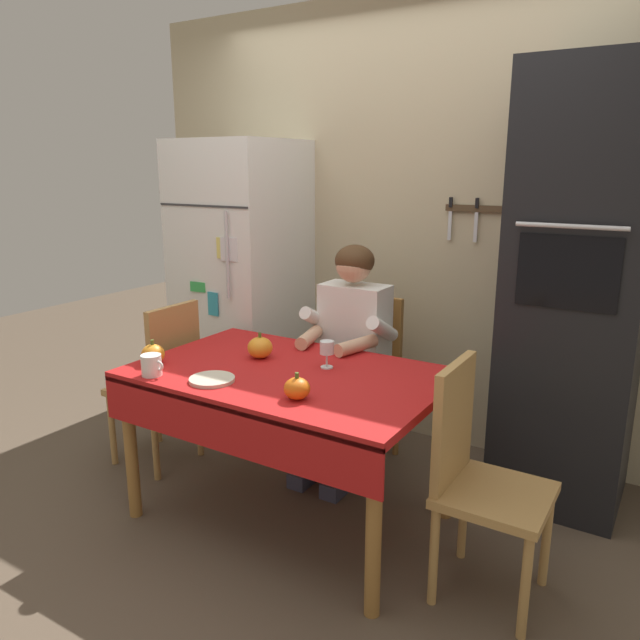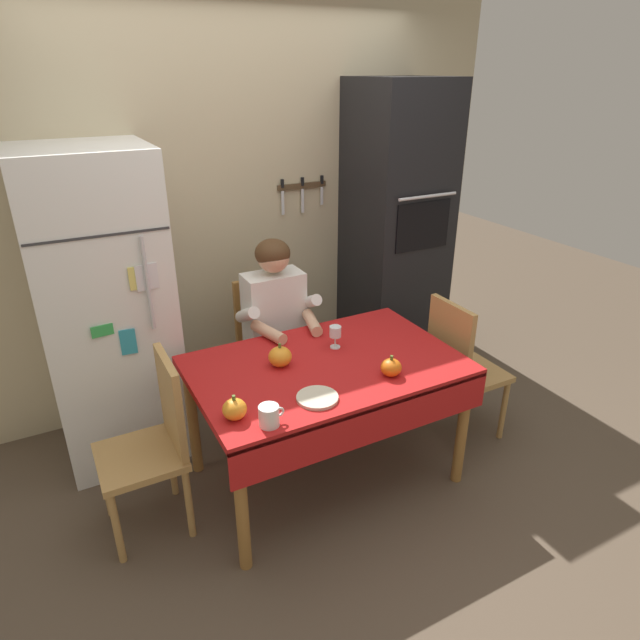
% 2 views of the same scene
% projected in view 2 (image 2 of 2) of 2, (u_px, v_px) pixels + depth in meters
% --- Properties ---
extents(ground_plane, '(10.00, 10.00, 0.00)m').
position_uv_depth(ground_plane, '(334.00, 484.00, 3.10)').
color(ground_plane, brown).
rests_on(ground_plane, ground).
extents(back_wall_assembly, '(3.70, 0.13, 2.60)m').
position_uv_depth(back_wall_assembly, '(244.00, 207.00, 3.66)').
color(back_wall_assembly, '#BCAD89').
rests_on(back_wall_assembly, ground).
extents(refrigerator, '(0.68, 0.71, 1.80)m').
position_uv_depth(refrigerator, '(106.00, 311.00, 3.09)').
color(refrigerator, white).
rests_on(refrigerator, ground).
extents(wall_oven, '(0.60, 0.64, 2.10)m').
position_uv_depth(wall_oven, '(395.00, 237.00, 3.91)').
color(wall_oven, black).
rests_on(wall_oven, ground).
extents(dining_table, '(1.40, 0.90, 0.74)m').
position_uv_depth(dining_table, '(328.00, 378.00, 2.89)').
color(dining_table, '#9E6B33').
rests_on(dining_table, ground).
extents(chair_behind_person, '(0.40, 0.40, 0.93)m').
position_uv_depth(chair_behind_person, '(268.00, 343.00, 3.58)').
color(chair_behind_person, '#9E6B33').
rests_on(chair_behind_person, ground).
extents(seated_person, '(0.47, 0.55, 1.25)m').
position_uv_depth(seated_person, '(279.00, 322.00, 3.33)').
color(seated_person, '#38384C').
rests_on(seated_person, ground).
extents(chair_left_side, '(0.40, 0.40, 0.93)m').
position_uv_depth(chair_left_side, '(155.00, 439.00, 2.65)').
color(chair_left_side, tan).
rests_on(chair_left_side, ground).
extents(chair_right_side, '(0.40, 0.40, 0.93)m').
position_uv_depth(chair_right_side, '(460.00, 365.00, 3.31)').
color(chair_right_side, tan).
rests_on(chair_right_side, ground).
extents(coffee_mug, '(0.12, 0.09, 0.10)m').
position_uv_depth(coffee_mug, '(269.00, 416.00, 2.35)').
color(coffee_mug, white).
rests_on(coffee_mug, dining_table).
extents(wine_glass, '(0.07, 0.07, 0.13)m').
position_uv_depth(wine_glass, '(335.00, 333.00, 2.99)').
color(wine_glass, white).
rests_on(wine_glass, dining_table).
extents(pumpkin_large, '(0.12, 0.12, 0.13)m').
position_uv_depth(pumpkin_large, '(280.00, 357.00, 2.82)').
color(pumpkin_large, orange).
rests_on(pumpkin_large, dining_table).
extents(pumpkin_medium, '(0.11, 0.11, 0.12)m').
position_uv_depth(pumpkin_medium, '(235.00, 409.00, 2.39)').
color(pumpkin_medium, orange).
rests_on(pumpkin_medium, dining_table).
extents(pumpkin_small, '(0.11, 0.11, 0.11)m').
position_uv_depth(pumpkin_small, '(391.00, 367.00, 2.73)').
color(pumpkin_small, orange).
rests_on(pumpkin_small, dining_table).
extents(serving_tray, '(0.20, 0.20, 0.02)m').
position_uv_depth(serving_tray, '(317.00, 398.00, 2.55)').
color(serving_tray, beige).
rests_on(serving_tray, dining_table).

